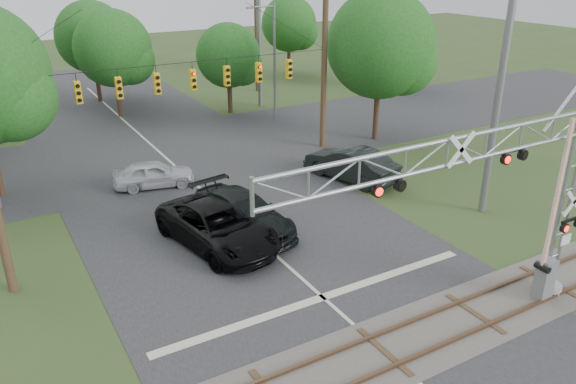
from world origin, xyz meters
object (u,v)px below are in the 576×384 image
pickup_black (218,227)px  sedan_silver (154,174)px  traffic_signal_span (190,72)px  crossing_gantry (499,191)px  streetlight (272,57)px  car_dark (243,213)px

pickup_black → sedan_silver: (-0.32, 7.75, -0.16)m
traffic_signal_span → crossing_gantry: bearing=-81.0°
traffic_signal_span → sedan_silver: size_ratio=4.58×
traffic_signal_span → sedan_silver: bearing=-158.2°
traffic_signal_span → streetlight: 11.54m
car_dark → streetlight: bearing=47.5°
pickup_black → traffic_signal_span: bearing=63.5°
streetlight → pickup_black: bearing=-125.5°
pickup_black → car_dark: 1.70m
crossing_gantry → car_dark: (-3.89, 10.18, -4.01)m
crossing_gantry → traffic_signal_span: traffic_signal_span is taller
pickup_black → streetlight: streetlight is taller
streetlight → traffic_signal_span: bearing=-141.3°
sedan_silver → streetlight: 14.97m
streetlight → car_dark: bearing=-122.9°
traffic_signal_span → sedan_silver: (-2.83, -1.13, -4.91)m
car_dark → traffic_signal_span: bearing=73.7°
pickup_black → sedan_silver: size_ratio=1.50×
car_dark → streetlight: size_ratio=0.71×
pickup_black → streetlight: 20.11m
crossing_gantry → streetlight: size_ratio=1.52×
pickup_black → car_dark: bearing=13.8°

